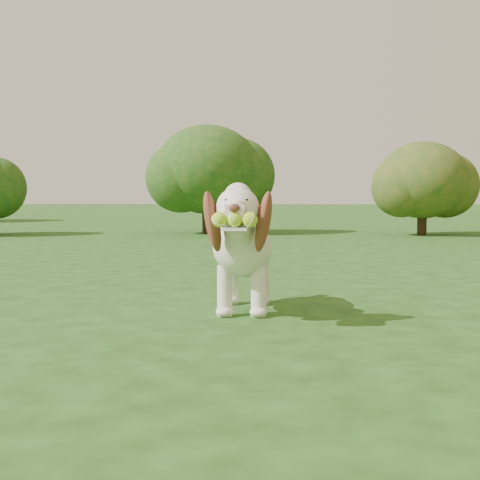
{
  "coord_description": "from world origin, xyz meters",
  "views": [
    {
      "loc": [
        0.52,
        -2.98,
        0.62
      ],
      "look_at": [
        0.35,
        0.31,
        0.4
      ],
      "focal_mm": 50.0,
      "sensor_mm": 36.0,
      "label": 1
    }
  ],
  "objects": [
    {
      "name": "ground",
      "position": [
        0.0,
        0.0,
        0.0
      ],
      "size": [
        80.0,
        80.0,
        0.0
      ],
      "primitive_type": "plane",
      "color": "#183F12",
      "rests_on": "ground"
    },
    {
      "name": "shrub_b",
      "position": [
        -0.55,
        7.67,
        1.02
      ],
      "size": [
        1.67,
        1.67,
        1.73
      ],
      "color": "#382314",
      "rests_on": "ground"
    },
    {
      "name": "shrub_c",
      "position": [
        2.78,
        7.37,
        0.84
      ],
      "size": [
        1.38,
        1.38,
        1.43
      ],
      "color": "#382314",
      "rests_on": "ground"
    },
    {
      "name": "dog",
      "position": [
        0.36,
        0.52,
        0.36
      ],
      "size": [
        0.36,
        1.04,
        0.68
      ],
      "rotation": [
        0.0,
        0.0,
        -0.03
      ],
      "color": "white",
      "rests_on": "ground"
    }
  ]
}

